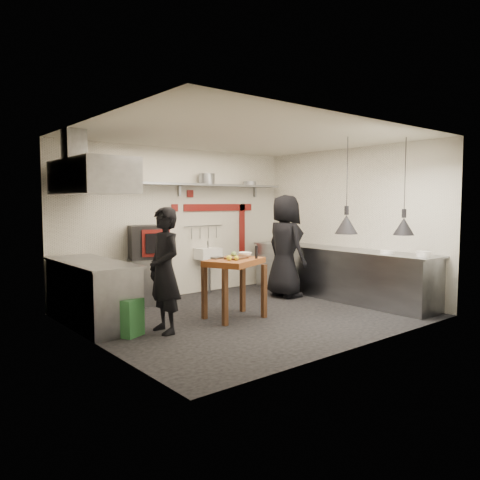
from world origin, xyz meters
TOP-DOWN VIEW (x-y plane):
  - floor at (0.00, 0.00)m, footprint 5.00×5.00m
  - ceiling at (0.00, 0.00)m, footprint 5.00×5.00m
  - wall_back at (0.00, 2.10)m, footprint 5.00×0.04m
  - wall_front at (0.00, -2.10)m, footprint 5.00×0.04m
  - wall_left at (-2.50, 0.00)m, footprint 0.04×4.20m
  - wall_right at (2.50, 0.00)m, footprint 0.04×4.20m
  - red_band_horiz at (0.95, 2.08)m, footprint 1.70×0.02m
  - red_band_vert at (1.55, 2.08)m, footprint 0.14×0.02m
  - red_tile_a at (0.25, 2.08)m, footprint 0.14×0.02m
  - red_tile_b at (-0.10, 2.08)m, footprint 0.14×0.02m
  - back_shelf at (0.00, 1.92)m, footprint 4.60×0.34m
  - shelf_bracket_left at (-1.90, 2.07)m, footprint 0.04×0.06m
  - shelf_bracket_mid at (0.00, 2.07)m, footprint 0.04×0.06m
  - shelf_bracket_right at (1.90, 2.07)m, footprint 0.04×0.06m
  - pan_far_left at (-1.26, 1.92)m, footprint 0.30×0.30m
  - pan_mid_left at (-1.06, 1.92)m, footprint 0.26×0.26m
  - stock_pot at (0.53, 1.92)m, footprint 0.41×0.41m
  - pan_right at (1.63, 1.92)m, footprint 0.34×0.34m
  - oven_stand at (-0.84, 1.79)m, footprint 0.82×0.78m
  - combi_oven at (-0.84, 1.81)m, footprint 0.73×0.70m
  - oven_door at (-0.83, 1.50)m, footprint 0.47×0.17m
  - oven_glass at (-0.84, 1.47)m, footprint 0.36×0.13m
  - hand_sink at (0.55, 1.92)m, footprint 0.46×0.34m
  - sink_tap at (0.55, 1.92)m, footprint 0.03×0.03m
  - sink_drain at (0.55, 1.88)m, footprint 0.06×0.06m
  - utensil_rail at (0.55, 2.06)m, footprint 0.90×0.02m
  - counter_right at (2.15, 0.00)m, footprint 0.70×3.80m
  - counter_right_top at (2.15, 0.00)m, footprint 0.76×3.90m
  - plate_stack at (2.12, -1.72)m, footprint 0.28×0.28m
  - small_bowl_right at (2.10, -1.08)m, footprint 0.24×0.24m
  - counter_left at (-2.15, 1.05)m, footprint 0.70×1.90m
  - counter_left_top at (-2.15, 1.05)m, footprint 0.76×2.00m
  - extractor_hood at (-2.10, 1.05)m, footprint 0.78×1.60m
  - hood_duct at (-2.35, 1.05)m, footprint 0.28×0.28m
  - green_bin at (-2.01, 0.16)m, footprint 0.41×0.41m
  - prep_table at (-0.31, 0.00)m, footprint 1.10×0.95m
  - cutting_board at (-0.28, -0.00)m, footprint 0.40×0.33m
  - pepper_mill at (-0.02, -0.17)m, footprint 0.05×0.05m
  - lemon_a at (-0.50, -0.11)m, footprint 0.11×0.11m
  - lemon_b at (-0.41, -0.17)m, footprint 0.07×0.07m
  - veg_ball at (-0.20, 0.16)m, footprint 0.12×0.12m
  - steel_tray at (-0.51, 0.17)m, footprint 0.20×0.15m
  - bowl at (0.03, 0.16)m, footprint 0.26×0.26m
  - heat_lamp_near at (1.20, -0.92)m, footprint 0.36×0.36m
  - heat_lamp_far at (1.95, -1.46)m, footprint 0.35×0.35m
  - chef_left at (-1.55, -0.02)m, footprint 0.44×0.65m
  - chef_right at (1.47, 0.70)m, footprint 0.73×1.01m

SIDE VIEW (x-z plane):
  - floor at x=0.00m, z-range 0.00..0.00m
  - green_bin at x=-2.01m, z-range 0.00..0.50m
  - sink_drain at x=0.55m, z-range 0.01..0.67m
  - oven_stand at x=-0.84m, z-range 0.00..0.80m
  - counter_right at x=2.15m, z-range 0.00..0.90m
  - counter_left at x=-2.15m, z-range 0.00..0.90m
  - prep_table at x=-0.31m, z-range 0.00..0.92m
  - hand_sink at x=0.55m, z-range 0.67..0.89m
  - chef_left at x=-1.55m, z-range 0.00..1.72m
  - counter_right_top at x=2.15m, z-range 0.90..0.93m
  - counter_left_top at x=-2.15m, z-range 0.90..0.93m
  - cutting_board at x=-0.28m, z-range 0.92..0.94m
  - steel_tray at x=-0.51m, z-range 0.92..0.95m
  - bowl at x=0.03m, z-range 0.92..0.99m
  - small_bowl_right at x=2.10m, z-range 0.93..0.98m
  - lemon_b at x=-0.41m, z-range 0.92..0.99m
  - sink_tap at x=0.55m, z-range 0.89..1.03m
  - lemon_a at x=-0.50m, z-range 0.92..1.00m
  - chef_right at x=1.47m, z-range 0.00..1.92m
  - veg_ball at x=-0.20m, z-range 0.93..1.01m
  - plate_stack at x=2.12m, z-range 0.93..1.02m
  - pepper_mill at x=-0.02m, z-range 0.92..1.12m
  - combi_oven at x=-0.84m, z-range 0.80..1.38m
  - oven_door at x=-0.83m, z-range 0.86..1.32m
  - oven_glass at x=-0.84m, z-range 0.92..1.26m
  - red_band_vert at x=1.55m, z-range 0.65..1.75m
  - utensil_rail at x=0.55m, z-range 1.31..1.33m
  - wall_back at x=0.00m, z-range 0.00..2.80m
  - wall_front at x=0.00m, z-range 0.00..2.80m
  - wall_left at x=-2.50m, z-range 0.00..2.80m
  - wall_right at x=2.50m, z-range 0.00..2.80m
  - red_band_horiz at x=0.95m, z-range 1.61..1.75m
  - red_tile_b at x=-0.10m, z-range 1.61..1.75m
  - red_tile_a at x=0.25m, z-range 1.88..2.02m
  - shelf_bracket_left at x=-1.90m, z-range 1.90..2.14m
  - shelf_bracket_mid at x=0.00m, z-range 1.90..2.14m
  - shelf_bracket_right at x=1.90m, z-range 1.90..2.14m
  - heat_lamp_far at x=1.95m, z-range 1.27..2.80m
  - heat_lamp_near at x=1.20m, z-range 1.29..2.80m
  - back_shelf at x=0.00m, z-range 2.10..2.14m
  - extractor_hood at x=-2.10m, z-range 1.90..2.40m
  - pan_mid_left at x=-1.06m, z-range 2.14..2.21m
  - pan_right at x=1.63m, z-range 2.14..2.22m
  - pan_far_left at x=-1.26m, z-range 2.14..2.23m
  - stock_pot at x=0.53m, z-range 2.14..2.34m
  - hood_duct at x=-2.35m, z-range 2.30..2.80m
  - ceiling at x=0.00m, z-range 2.80..2.80m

